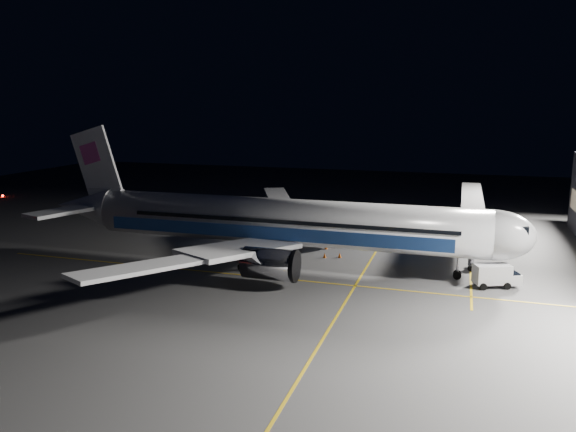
% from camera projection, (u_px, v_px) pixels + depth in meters
% --- Properties ---
extents(ground, '(200.00, 200.00, 0.00)m').
position_uv_depth(ground, '(284.00, 263.00, 69.31)').
color(ground, '#4C4C4F').
rests_on(ground, ground).
extents(guide_line_main, '(0.25, 80.00, 0.01)m').
position_uv_depth(guide_line_main, '(365.00, 270.00, 66.39)').
color(guide_line_main, gold).
rests_on(guide_line_main, ground).
extents(guide_line_cross, '(70.00, 0.25, 0.01)m').
position_uv_depth(guide_line_cross, '(268.00, 277.00, 63.69)').
color(guide_line_cross, gold).
rests_on(guide_line_cross, ground).
extents(guide_line_side, '(0.25, 40.00, 0.01)m').
position_uv_depth(guide_line_side, '(470.00, 257.00, 72.25)').
color(guide_line_side, gold).
rests_on(guide_line_side, ground).
extents(airliner, '(61.48, 54.22, 16.64)m').
position_uv_depth(airliner, '(276.00, 222.00, 68.60)').
color(airliner, silver).
rests_on(airliner, ground).
extents(jet_bridge, '(3.60, 34.40, 6.30)m').
position_uv_depth(jet_bridge, '(472.00, 211.00, 78.89)').
color(jet_bridge, '#B2B2B7').
rests_on(jet_bridge, ground).
extents(service_truck, '(5.22, 3.63, 2.49)m').
position_uv_depth(service_truck, '(496.00, 275.00, 60.20)').
color(service_truck, silver).
rests_on(service_truck, ground).
extents(baggage_tug, '(3.09, 2.68, 1.96)m').
position_uv_depth(baggage_tug, '(266.00, 224.00, 87.81)').
color(baggage_tug, black).
rests_on(baggage_tug, ground).
extents(safety_cone_a, '(0.42, 0.42, 0.63)m').
position_uv_depth(safety_cone_a, '(325.00, 255.00, 71.78)').
color(safety_cone_a, '#DD5509').
rests_on(safety_cone_a, ground).
extents(safety_cone_b, '(0.44, 0.44, 0.65)m').
position_uv_depth(safety_cone_b, '(340.00, 255.00, 71.81)').
color(safety_cone_b, '#DD5509').
rests_on(safety_cone_b, ground).
extents(safety_cone_c, '(0.46, 0.46, 0.69)m').
position_uv_depth(safety_cone_c, '(326.00, 247.00, 76.05)').
color(safety_cone_c, '#DD5509').
rests_on(safety_cone_c, ground).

